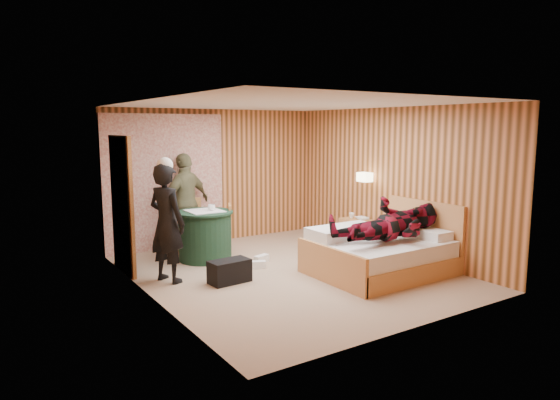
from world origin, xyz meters
TOP-DOWN VIEW (x-y plane):
  - floor at (0.00, 0.00)m, footprint 4.20×5.00m
  - ceiling at (0.00, 0.00)m, footprint 4.20×5.00m
  - wall_back at (0.00, 2.50)m, footprint 4.20×0.02m
  - wall_left at (-2.10, 0.00)m, footprint 0.02×5.00m
  - wall_right at (2.10, 0.00)m, footprint 0.02×5.00m
  - curtain at (-1.00, 2.43)m, footprint 2.20×0.08m
  - doorway at (-2.06, 1.40)m, footprint 0.06×0.90m
  - wall_lamp at (1.92, 0.45)m, footprint 0.26×0.24m
  - bed at (1.13, -0.77)m, footprint 1.95×1.49m
  - nightstand at (1.88, 0.60)m, footprint 0.41×0.55m
  - round_table at (-0.74, 1.35)m, footprint 0.93×0.93m
  - chair_far at (-0.71, 2.07)m, footprint 0.55×0.55m
  - chair_near at (-0.36, 1.41)m, footprint 0.53×0.53m
  - duffel_bag at (-0.97, 0.03)m, footprint 0.59×0.35m
  - sneaker_left at (-0.28, 0.43)m, footprint 0.28×0.20m
  - sneaker_right at (-0.06, 0.69)m, footprint 0.29×0.18m
  - woman_standing at (-1.67, 0.56)m, footprint 0.61×0.72m
  - man_at_table at (-0.74, 2.12)m, footprint 1.09×0.75m
  - man_on_bed at (1.15, -0.99)m, footprint 0.86×0.67m
  - book_lower at (1.88, 0.55)m, footprint 0.21×0.26m
  - book_upper at (1.88, 0.55)m, footprint 0.18×0.23m
  - cup_nightstand at (1.88, 0.73)m, footprint 0.12×0.12m
  - cup_table at (-0.64, 1.30)m, footprint 0.16×0.16m

SIDE VIEW (x-z plane):
  - floor at x=0.00m, z-range -0.01..0.01m
  - sneaker_left at x=-0.28m, z-range 0.00..0.11m
  - sneaker_right at x=-0.06m, z-range 0.00..0.12m
  - duffel_bag at x=-0.97m, z-range 0.00..0.32m
  - nightstand at x=1.88m, z-range 0.01..0.54m
  - bed at x=1.13m, z-range -0.22..0.81m
  - round_table at x=-0.74m, z-range 0.00..0.82m
  - chair_near at x=-0.36m, z-range 0.07..0.95m
  - chair_far at x=-0.71m, z-range 0.07..1.00m
  - book_lower at x=1.88m, z-range 0.53..0.55m
  - book_upper at x=1.88m, z-range 0.55..0.57m
  - cup_nightstand at x=1.88m, z-range 0.53..0.62m
  - woman_standing at x=-1.67m, z-range 0.00..1.68m
  - man_at_table at x=-0.74m, z-range 0.00..1.72m
  - cup_table at x=-0.64m, z-range 0.82..0.92m
  - man_on_bed at x=1.15m, z-range 0.06..1.83m
  - doorway at x=-2.06m, z-range 0.00..2.05m
  - curtain at x=-1.00m, z-range 0.00..2.40m
  - wall_back at x=0.00m, z-range 0.00..2.50m
  - wall_left at x=-2.10m, z-range 0.00..2.50m
  - wall_right at x=2.10m, z-range 0.00..2.50m
  - wall_lamp at x=1.92m, z-range 1.22..1.38m
  - ceiling at x=0.00m, z-range 2.50..2.50m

